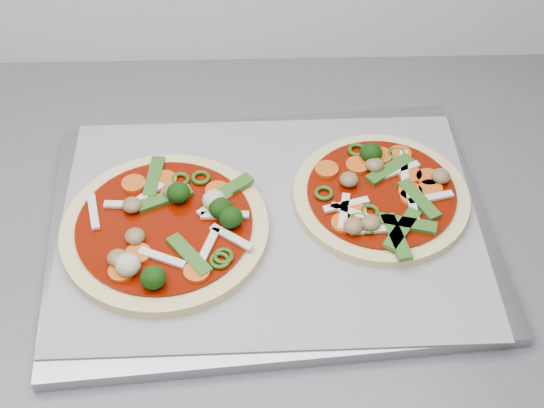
{
  "coord_description": "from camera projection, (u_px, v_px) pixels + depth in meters",
  "views": [
    {
      "loc": [
        0.35,
        0.79,
        1.49
      ],
      "look_at": [
        0.36,
        1.31,
        0.93
      ],
      "focal_mm": 50.0,
      "sensor_mm": 36.0,
      "label": 1
    }
  ],
  "objects": [
    {
      "name": "baking_tray",
      "position": [
        270.0,
        226.0,
        0.78
      ],
      "size": [
        0.47,
        0.36,
        0.01
      ],
      "primitive_type": "cube",
      "rotation": [
        0.0,
        0.0,
        0.08
      ],
      "color": "#96959B",
      "rests_on": "countertop"
    },
    {
      "name": "pizza_left",
      "position": [
        167.0,
        227.0,
        0.75
      ],
      "size": [
        0.23,
        0.23,
        0.04
      ],
      "rotation": [
        0.0,
        0.0,
        -0.14
      ],
      "color": "beige",
      "rests_on": "parchment"
    },
    {
      "name": "parchment",
      "position": [
        270.0,
        221.0,
        0.77
      ],
      "size": [
        0.43,
        0.32,
        0.0
      ],
      "primitive_type": "cube",
      "rotation": [
        0.0,
        0.0,
        0.02
      ],
      "color": "#97969C",
      "rests_on": "baking_tray"
    },
    {
      "name": "pizza_right",
      "position": [
        381.0,
        194.0,
        0.78
      ],
      "size": [
        0.2,
        0.2,
        0.03
      ],
      "rotation": [
        0.0,
        0.0,
        -0.1
      ],
      "color": "beige",
      "rests_on": "parchment"
    }
  ]
}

